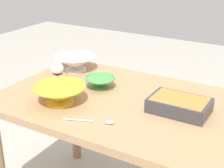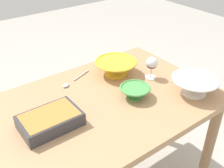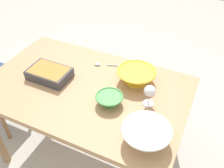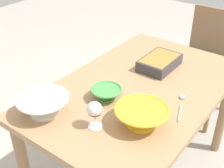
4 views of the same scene
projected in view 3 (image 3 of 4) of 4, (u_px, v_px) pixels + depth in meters
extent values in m
plane|color=#B2ADA3|center=(92.00, 153.00, 2.11)|extent=(8.00, 8.00, 0.00)
cube|color=tan|center=(86.00, 89.00, 1.63)|extent=(1.34, 0.84, 0.04)
cylinder|color=#93704E|center=(179.00, 119.00, 1.92)|extent=(0.06, 0.06, 0.72)
cylinder|color=#93704E|center=(51.00, 78.00, 2.32)|extent=(0.06, 0.06, 0.72)
cylinder|color=olive|center=(3.00, 121.00, 2.08)|extent=(0.04, 0.04, 0.46)
cylinder|color=olive|center=(32.00, 93.00, 2.35)|extent=(0.04, 0.04, 0.46)
cylinder|color=olive|center=(1.00, 82.00, 2.48)|extent=(0.04, 0.04, 0.46)
cylinder|color=white|center=(148.00, 103.00, 1.49)|extent=(0.07, 0.07, 0.01)
cylinder|color=white|center=(149.00, 99.00, 1.47)|extent=(0.01, 0.01, 0.06)
ellipsoid|color=white|center=(150.00, 91.00, 1.43)|extent=(0.07, 0.07, 0.07)
ellipsoid|color=#4C0A19|center=(150.00, 93.00, 1.44)|extent=(0.06, 0.06, 0.04)
cube|color=#38383D|center=(49.00, 74.00, 1.67)|extent=(0.28, 0.18, 0.07)
cube|color=#B27A38|center=(49.00, 71.00, 1.65)|extent=(0.25, 0.17, 0.02)
cylinder|color=yellow|center=(136.00, 81.00, 1.65)|extent=(0.14, 0.14, 0.01)
cone|color=yellow|center=(136.00, 76.00, 1.62)|extent=(0.25, 0.25, 0.08)
torus|color=yellow|center=(137.00, 71.00, 1.60)|extent=(0.26, 0.26, 0.01)
cylinder|color=white|center=(145.00, 140.00, 1.28)|extent=(0.14, 0.14, 0.01)
cone|color=white|center=(146.00, 135.00, 1.25)|extent=(0.25, 0.25, 0.08)
torus|color=white|center=(147.00, 130.00, 1.23)|extent=(0.26, 0.26, 0.01)
cylinder|color=#4C994C|center=(109.00, 103.00, 1.49)|extent=(0.09, 0.09, 0.01)
cone|color=#4C994C|center=(109.00, 100.00, 1.48)|extent=(0.16, 0.16, 0.05)
torus|color=#4C994C|center=(109.00, 96.00, 1.46)|extent=(0.17, 0.17, 0.01)
cylinder|color=silver|center=(117.00, 65.00, 1.79)|extent=(0.14, 0.06, 0.01)
ellipsoid|color=silver|center=(97.00, 64.00, 1.80)|extent=(0.05, 0.04, 0.01)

